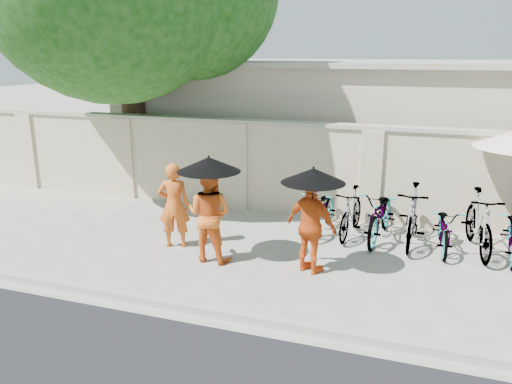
% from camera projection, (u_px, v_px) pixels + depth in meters
% --- Properties ---
extents(ground, '(80.00, 80.00, 0.00)m').
position_uv_depth(ground, '(231.00, 264.00, 8.65)').
color(ground, '#B2AC99').
extents(kerb, '(40.00, 0.16, 0.12)m').
position_uv_depth(kerb, '(187.00, 307.00, 7.08)').
color(kerb, '#A0A08C').
rests_on(kerb, ground).
extents(compound_wall, '(20.00, 0.30, 2.00)m').
position_uv_depth(compound_wall, '(325.00, 172.00, 10.99)').
color(compound_wall, beige).
rests_on(compound_wall, ground).
extents(building_behind, '(14.00, 6.00, 3.20)m').
position_uv_depth(building_behind, '(387.00, 124.00, 13.99)').
color(building_behind, '#B5B1A5').
rests_on(building_behind, ground).
extents(monk_left, '(0.68, 0.56, 1.61)m').
position_uv_depth(monk_left, '(174.00, 205.00, 9.27)').
color(monk_left, '#D25A1A').
rests_on(monk_left, ground).
extents(monk_center, '(0.86, 0.70, 1.68)m').
position_uv_depth(monk_center, '(209.00, 214.00, 8.64)').
color(monk_center, orange).
rests_on(monk_center, ground).
extents(parasol_center, '(1.08, 1.08, 0.92)m').
position_uv_depth(parasol_center, '(209.00, 164.00, 8.31)').
color(parasol_center, black).
rests_on(parasol_center, ground).
extents(monk_right, '(1.02, 0.75, 1.61)m').
position_uv_depth(monk_right, '(312.00, 226.00, 8.15)').
color(monk_right, '#D15014').
rests_on(monk_right, ground).
extents(parasol_right, '(1.03, 1.03, 0.89)m').
position_uv_depth(parasol_right, '(313.00, 175.00, 7.84)').
color(parasol_right, black).
rests_on(parasol_right, ground).
extents(bike_0, '(0.74, 1.79, 0.92)m').
position_uv_depth(bike_0, '(322.00, 211.00, 10.09)').
color(bike_0, slate).
rests_on(bike_0, ground).
extents(bike_1, '(0.63, 1.67, 0.98)m').
position_uv_depth(bike_1, '(351.00, 212.00, 9.88)').
color(bike_1, slate).
rests_on(bike_1, ground).
extents(bike_2, '(0.88, 2.02, 1.03)m').
position_uv_depth(bike_2, '(381.00, 214.00, 9.68)').
color(bike_2, slate).
rests_on(bike_2, ground).
extents(bike_3, '(0.61, 1.92, 1.14)m').
position_uv_depth(bike_3, '(412.00, 216.00, 9.43)').
color(bike_3, slate).
rests_on(bike_3, ground).
extents(bike_4, '(0.64, 1.66, 0.86)m').
position_uv_depth(bike_4, '(444.00, 228.00, 9.19)').
color(bike_4, slate).
rests_on(bike_4, ground).
extents(bike_5, '(0.80, 1.96, 1.15)m').
position_uv_depth(bike_5, '(479.00, 222.00, 9.05)').
color(bike_5, slate).
rests_on(bike_5, ground).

